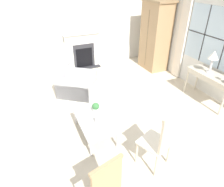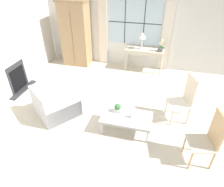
% 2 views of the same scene
% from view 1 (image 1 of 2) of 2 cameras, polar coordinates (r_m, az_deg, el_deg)
% --- Properties ---
extents(ground_plane, '(14.00, 14.00, 0.00)m').
position_cam_1_polar(ground_plane, '(4.54, -3.29, -6.97)').
color(ground_plane, beige).
extents(wall_back_windowed, '(7.20, 0.14, 2.80)m').
position_cam_1_polar(wall_back_windowed, '(5.60, 27.30, 13.20)').
color(wall_back_windowed, silver).
rests_on(wall_back_windowed, ground_plane).
extents(wall_left, '(0.06, 7.20, 2.80)m').
position_cam_1_polar(wall_left, '(6.79, -8.54, 18.92)').
color(wall_left, silver).
rests_on(wall_left, ground_plane).
extents(fireplace, '(0.34, 1.23, 2.21)m').
position_cam_1_polar(fireplace, '(6.83, -8.37, 13.10)').
color(fireplace, '#2D2D33').
rests_on(fireplace, ground_plane).
extents(armoire, '(0.98, 0.65, 2.15)m').
position_cam_1_polar(armoire, '(6.77, 12.21, 15.75)').
color(armoire, tan).
rests_on(armoire, ground_plane).
extents(console_table, '(1.22, 0.46, 0.74)m').
position_cam_1_polar(console_table, '(5.35, 26.64, 4.03)').
color(console_table, beige).
rests_on(console_table, ground_plane).
extents(table_lamp, '(0.24, 0.24, 0.55)m').
position_cam_1_polar(table_lamp, '(5.25, 27.03, 9.45)').
color(table_lamp, silver).
rests_on(table_lamp, console_table).
extents(armchair_upholstered, '(1.19, 1.20, 0.76)m').
position_cam_1_polar(armchair_upholstered, '(5.40, -10.16, 2.63)').
color(armchair_upholstered, '#B2B2B7').
rests_on(armchair_upholstered, ground_plane).
extents(side_chair_wooden, '(0.57, 0.57, 1.14)m').
position_cam_1_polar(side_chair_wooden, '(3.22, 13.94, -12.27)').
color(side_chair_wooden, white).
rests_on(side_chair_wooden, ground_plane).
extents(accent_chair_wooden, '(0.54, 0.54, 1.10)m').
position_cam_1_polar(accent_chair_wooden, '(2.64, -2.71, -25.02)').
color(accent_chair_wooden, beige).
rests_on(accent_chair_wooden, ground_plane).
extents(coffee_table, '(1.07, 0.61, 0.38)m').
position_cam_1_polar(coffee_table, '(3.92, -4.97, -7.82)').
color(coffee_table, '#BCBCC1').
rests_on(coffee_table, ground_plane).
extents(potted_plant_small, '(0.15, 0.15, 0.21)m').
position_cam_1_polar(potted_plant_small, '(4.03, -4.69, -3.99)').
color(potted_plant_small, white).
rests_on(potted_plant_small, coffee_table).
extents(pillar_candle, '(0.09, 0.09, 0.14)m').
position_cam_1_polar(pillar_candle, '(3.78, -4.46, -7.51)').
color(pillar_candle, silver).
rests_on(pillar_candle, coffee_table).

